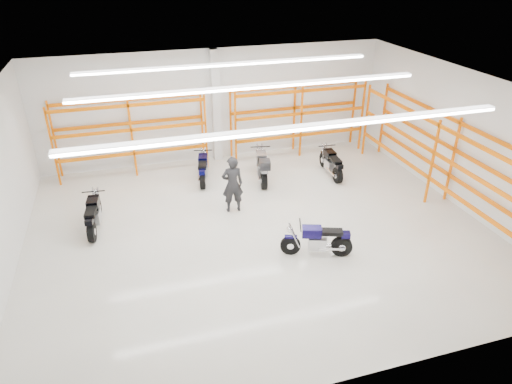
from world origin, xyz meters
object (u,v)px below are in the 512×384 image
object	(u,v)px
motorcycle_back_c	(262,167)
motorcycle_back_d	(332,164)
standing_man	(232,184)
structural_column	(216,107)
motorcycle_back_a	(94,216)
motorcycle_back_b	(203,169)
motorcycle_main	(320,241)

from	to	relation	value
motorcycle_back_c	motorcycle_back_d	distance (m)	2.73
standing_man	structural_column	world-z (taller)	structural_column
motorcycle_back_a	structural_column	distance (m)	6.79
motorcycle_back_b	motorcycle_back_d	xyz separation A→B (m)	(4.84, -0.97, 0.00)
motorcycle_back_a	motorcycle_back_c	distance (m)	6.28
motorcycle_back_d	motorcycle_back_a	bearing A→B (deg)	-170.60
motorcycle_back_d	structural_column	xyz separation A→B (m)	(-3.85, 2.91, 1.77)
motorcycle_back_b	motorcycle_back_d	size ratio (longest dim) A/B	0.98
motorcycle_main	motorcycle_back_a	distance (m)	7.00
motorcycle_back_a	standing_man	distance (m)	4.46
motorcycle_back_b	motorcycle_back_d	bearing A→B (deg)	-11.38
motorcycle_back_b	structural_column	bearing A→B (deg)	62.82
motorcycle_main	motorcycle_back_a	bearing A→B (deg)	152.09
motorcycle_main	structural_column	distance (m)	7.94
motorcycle_back_b	structural_column	distance (m)	2.80
motorcycle_main	motorcycle_back_d	bearing A→B (deg)	61.45
motorcycle_back_d	structural_column	distance (m)	5.14
motorcycle_main	structural_column	size ratio (longest dim) A/B	0.44
motorcycle_back_d	structural_column	world-z (taller)	structural_column
motorcycle_back_a	motorcycle_back_c	world-z (taller)	motorcycle_back_c
motorcycle_main	motorcycle_back_c	size ratio (longest dim) A/B	0.83
motorcycle_back_c	standing_man	bearing A→B (deg)	-131.29
motorcycle_back_d	standing_man	world-z (taller)	standing_man
motorcycle_back_d	standing_man	bearing A→B (deg)	-160.42
structural_column	motorcycle_back_c	bearing A→B (deg)	-66.66
motorcycle_back_b	motorcycle_back_a	bearing A→B (deg)	-148.20
standing_man	structural_column	distance (m)	4.65
motorcycle_back_d	standing_man	distance (m)	4.61
motorcycle_main	motorcycle_back_d	distance (m)	5.38
standing_man	motorcycle_back_a	bearing A→B (deg)	1.66
motorcycle_main	standing_man	world-z (taller)	standing_man
motorcycle_main	motorcycle_back_b	world-z (taller)	motorcycle_back_b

